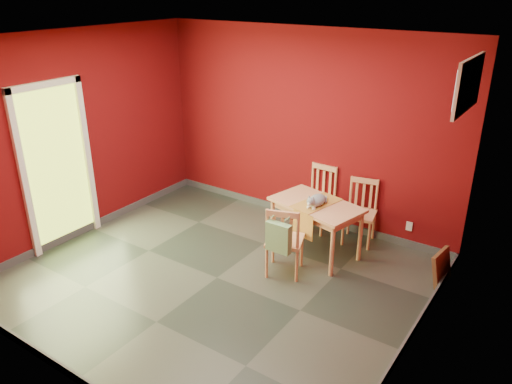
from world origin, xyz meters
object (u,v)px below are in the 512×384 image
Objects in this scene: picture_frame at (441,267)px; dining_table at (316,210)px; chair_far_left at (319,197)px; tote_bag at (279,237)px; chair_far_right at (360,211)px; cat at (317,198)px; chair_near at (284,240)px.

dining_table is at bearing -172.08° from picture_frame.
tote_bag is (0.29, -1.52, 0.13)m from chair_far_left.
tote_bag reaches higher than picture_frame.
chair_far_left is at bearing 114.89° from dining_table.
dining_table is 0.73m from chair_far_right.
cat is at bearing -114.58° from chair_far_right.
dining_table is at bearing -65.11° from chair_far_left.
chair_far_right is at bearing 102.16° from cat.
picture_frame is at bearing 7.92° from dining_table.
chair_far_left reaches higher than chair_near.
chair_far_right is 2.12× the size of picture_frame.
chair_near reaches higher than picture_frame.
cat is 0.92× the size of picture_frame.
dining_table is 3.06× the size of picture_frame.
tote_bag is 1.04× the size of picture_frame.
chair_far_left reaches higher than picture_frame.
tote_bag is at bearing -79.18° from chair_far_left.
chair_near reaches higher than dining_table.
tote_bag is at bearing -91.26° from dining_table.
chair_far_right is 1.28m from picture_frame.
chair_near reaches higher than tote_bag.
chair_near is at bearing -62.20° from cat.
dining_table is at bearing 155.96° from cat.
cat is (-0.31, -0.67, 0.35)m from chair_far_right.
chair_far_left reaches higher than tote_bag.
chair_near is at bearing 102.73° from tote_bag.
chair_far_right is at bearing -4.24° from chair_far_left.
chair_near is (0.24, -1.32, -0.00)m from chair_far_left.
cat reaches higher than dining_table.
picture_frame is (1.19, -0.41, -0.24)m from chair_far_right.
chair_far_left is at bearing 175.76° from chair_far_right.
chair_far_right is 2.30× the size of cat.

